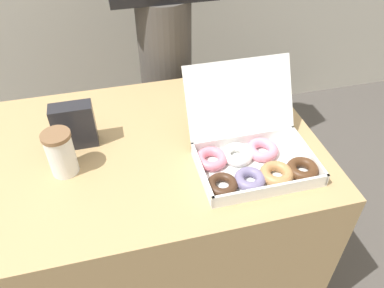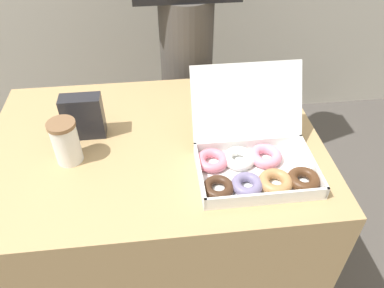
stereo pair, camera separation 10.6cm
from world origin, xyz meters
TOP-DOWN VIEW (x-y plane):
  - ground_plane at (0.00, 0.00)m, footprint 14.00×14.00m
  - table at (0.00, 0.00)m, footprint 1.08×0.76m
  - donut_box at (0.28, -0.16)m, footprint 0.35×0.35m
  - coffee_cup at (-0.26, -0.06)m, footprint 0.08×0.08m
  - napkin_holder at (-0.22, 0.06)m, footprint 0.13×0.06m

SIDE VIEW (x-z plane):
  - ground_plane at x=0.00m, z-range 0.00..0.00m
  - table at x=0.00m, z-range 0.00..0.71m
  - donut_box at x=0.28m, z-range 0.62..0.87m
  - coffee_cup at x=-0.26m, z-range 0.71..0.85m
  - napkin_holder at x=-0.22m, z-range 0.71..0.85m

